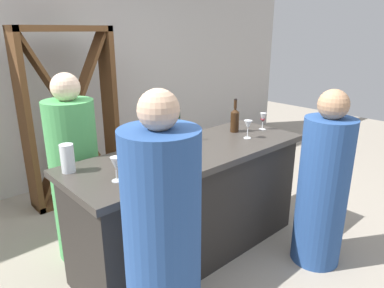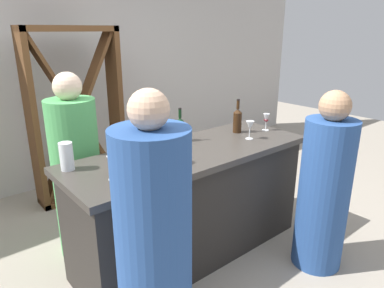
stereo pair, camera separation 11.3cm
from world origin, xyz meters
The scene contains 17 objects.
ground_plane centered at (0.00, 0.00, 0.00)m, with size 12.00×12.00×0.00m, color #9E9384.
back_wall centered at (0.00, 2.20, 1.40)m, with size 8.00×0.10×2.80m, color #BCB7B2.
bar_counter centered at (0.00, 0.00, 0.47)m, with size 2.05×0.74×0.93m.
wine_rack centered at (-0.26, 1.65, 0.94)m, with size 1.00×0.28×1.87m.
wine_bottle_leftmost_olive_green centered at (-0.65, -0.10, 1.03)m, with size 0.08×0.08×0.27m.
wine_bottle_second_left_olive_green centered at (-0.42, -0.10, 1.03)m, with size 0.08×0.08×0.27m.
wine_bottle_center_dark_green centered at (0.07, 0.24, 1.04)m, with size 0.07×0.07×0.29m.
wine_bottle_second_right_amber_brown centered at (0.64, 0.12, 1.05)m, with size 0.08×0.08×0.31m.
wine_glass_near_left centered at (-0.29, -0.14, 1.02)m, with size 0.08×0.08×0.14m.
wine_glass_near_center centered at (-0.75, -0.12, 1.04)m, with size 0.07×0.07×0.16m.
wine_glass_near_right centered at (0.57, -0.09, 1.04)m, with size 0.07×0.07×0.16m.
wine_glass_far_left centered at (0.90, -0.01, 1.04)m, with size 0.07×0.07×0.16m.
wine_glass_far_center centered at (-0.39, 0.19, 1.04)m, with size 0.07×0.07×0.17m.
water_pitcher centered at (-0.91, 0.23, 1.03)m, with size 0.09×0.09×0.19m.
person_left_guest centered at (0.69, -0.77, 0.65)m, with size 0.40×0.40×1.43m.
person_center_guest centered at (-0.82, -0.68, 0.73)m, with size 0.52×0.52×1.59m.
person_right_guest centered at (-0.70, 0.63, 0.70)m, with size 0.42×0.42×1.54m.
Camera 2 is at (-1.66, -2.00, 1.84)m, focal length 32.60 mm.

